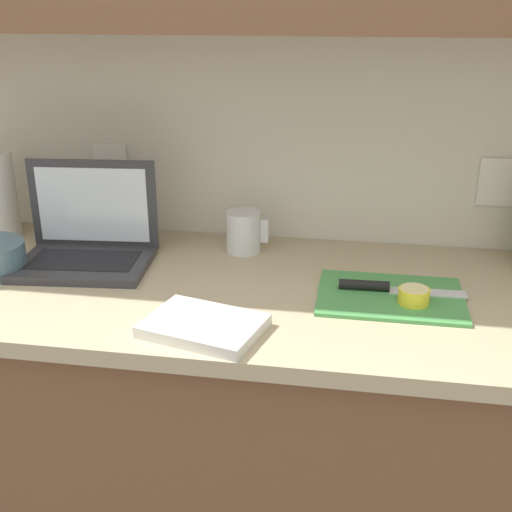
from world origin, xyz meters
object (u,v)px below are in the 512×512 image
knife (380,287)px  measuring_cup (244,232)px  laptop (88,239)px  cutting_board (390,296)px  lemon_half_cut (414,296)px

knife → measuring_cup: 0.40m
measuring_cup → laptop: bearing=-160.1°
laptop → knife: 0.71m
cutting_board → measuring_cup: measuring_cup is taller
cutting_board → measuring_cup: size_ratio=2.87×
knife → measuring_cup: measuring_cup is taller
lemon_half_cut → measuring_cup: 0.48m
lemon_half_cut → cutting_board: bearing=143.9°
laptop → lemon_half_cut: (0.77, -0.12, -0.03)m
laptop → lemon_half_cut: size_ratio=5.10×
cutting_board → knife: 0.03m
knife → lemon_half_cut: (0.07, -0.05, 0.01)m
knife → measuring_cup: size_ratio=2.54×
cutting_board → lemon_half_cut: (0.05, -0.03, 0.02)m
lemon_half_cut → measuring_cup: (-0.41, 0.26, 0.03)m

